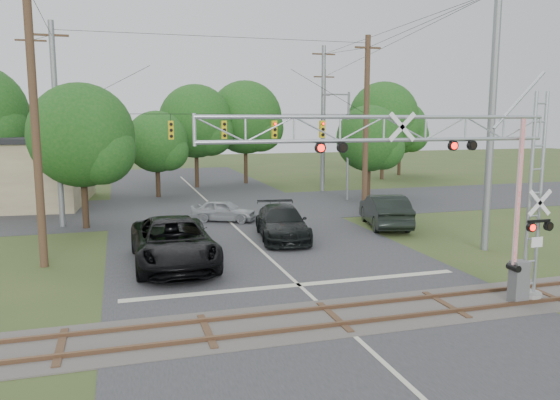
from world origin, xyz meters
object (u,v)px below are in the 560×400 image
object	(u,v)px
sedan_silver	(224,210)
streetlight	(346,140)
traffic_signal_span	(239,126)
pickup_black	(173,242)
car_dark	(282,223)
crossing_gantry	(448,175)

from	to	relation	value
sedan_silver	streetlight	distance (m)	12.58
traffic_signal_span	streetlight	distance (m)	10.50
sedan_silver	traffic_signal_span	bearing A→B (deg)	-23.99
pickup_black	streetlight	distance (m)	21.15
car_dark	sedan_silver	bearing A→B (deg)	117.44
pickup_black	sedan_silver	bearing A→B (deg)	66.68
streetlight	crossing_gantry	bearing A→B (deg)	-105.85
traffic_signal_span	car_dark	xyz separation A→B (m)	(0.76, -6.68, -4.87)
sedan_silver	streetlight	world-z (taller)	streetlight
car_dark	sedan_silver	world-z (taller)	car_dark
car_dark	streetlight	distance (m)	14.76
crossing_gantry	car_dark	world-z (taller)	crossing_gantry
pickup_black	streetlight	size ratio (longest dim) A/B	0.88
crossing_gantry	streetlight	size ratio (longest dim) A/B	1.46
traffic_signal_span	pickup_black	world-z (taller)	traffic_signal_span
pickup_black	car_dark	size ratio (longest dim) A/B	1.23
streetlight	sedan_silver	bearing A→B (deg)	-150.91
traffic_signal_span	pickup_black	distance (m)	12.42
traffic_signal_span	crossing_gantry	bearing A→B (deg)	-81.73
pickup_black	sedan_silver	distance (m)	10.08
traffic_signal_span	streetlight	world-z (taller)	traffic_signal_span
pickup_black	streetlight	bearing A→B (deg)	45.95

